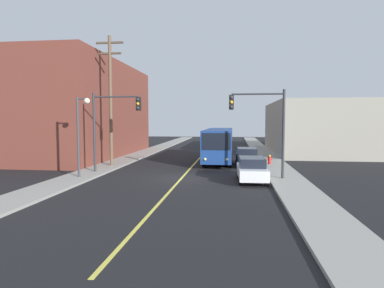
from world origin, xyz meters
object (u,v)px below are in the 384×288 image
at_px(traffic_signal_left_corner, 113,117).
at_px(street_lamp_left, 81,125).
at_px(parked_car_white, 252,169).
at_px(fire_hydrant, 269,159).
at_px(city_bus, 219,143).
at_px(utility_pole_near, 110,95).
at_px(parked_car_black, 247,157).
at_px(traffic_signal_right_corner, 260,117).

distance_m(traffic_signal_left_corner, street_lamp_left, 2.90).
bearing_deg(street_lamp_left, traffic_signal_left_corner, 60.13).
bearing_deg(parked_car_white, fire_hydrant, 76.05).
height_order(city_bus, utility_pole_near, utility_pole_near).
bearing_deg(street_lamp_left, fire_hydrant, 32.08).
bearing_deg(parked_car_white, city_bus, 103.82).
height_order(traffic_signal_left_corner, street_lamp_left, traffic_signal_left_corner).
xyz_separation_m(parked_car_white, fire_hydrant, (2.02, 8.13, -0.26)).
relative_size(city_bus, traffic_signal_left_corner, 2.03).
bearing_deg(street_lamp_left, parked_car_black, 34.76).
xyz_separation_m(city_bus, fire_hydrant, (4.65, -2.56, -1.23)).
bearing_deg(traffic_signal_left_corner, fire_hydrant, 26.48).
distance_m(utility_pole_near, traffic_signal_left_corner, 4.36).
relative_size(city_bus, parked_car_black, 2.73).
bearing_deg(parked_car_black, parked_car_white, -89.85).
height_order(parked_car_black, utility_pole_near, utility_pole_near).
relative_size(city_bus, utility_pole_near, 1.09).
bearing_deg(parked_car_black, traffic_signal_right_corner, -85.01).
xyz_separation_m(parked_car_white, street_lamp_left, (-11.66, -0.44, 2.90)).
distance_m(street_lamp_left, fire_hydrant, 16.45).
bearing_deg(street_lamp_left, city_bus, 50.96).
bearing_deg(utility_pole_near, traffic_signal_left_corner, -66.47).
distance_m(parked_car_black, traffic_signal_right_corner, 7.73).
relative_size(parked_car_white, parked_car_black, 1.00).
bearing_deg(fire_hydrant, street_lamp_left, -147.92).
relative_size(parked_car_black, utility_pole_near, 0.40).
bearing_deg(traffic_signal_left_corner, utility_pole_near, 113.53).
bearing_deg(fire_hydrant, traffic_signal_left_corner, -153.52).
relative_size(traffic_signal_left_corner, fire_hydrant, 7.14).
bearing_deg(utility_pole_near, traffic_signal_right_corner, -21.41).
distance_m(city_bus, utility_pole_near, 11.38).
height_order(utility_pole_near, street_lamp_left, utility_pole_near).
bearing_deg(street_lamp_left, parked_car_white, 2.18).
bearing_deg(utility_pole_near, street_lamp_left, -88.64).
xyz_separation_m(street_lamp_left, fire_hydrant, (13.68, 8.57, -3.16)).
bearing_deg(traffic_signal_left_corner, traffic_signal_right_corner, -6.72).
relative_size(utility_pole_near, traffic_signal_left_corner, 1.86).
distance_m(parked_car_black, street_lamp_left, 14.46).
bearing_deg(street_lamp_left, utility_pole_near, 91.36).
height_order(utility_pole_near, fire_hydrant, utility_pole_near).
xyz_separation_m(parked_car_white, parked_car_black, (-0.02, 7.63, 0.00)).
xyz_separation_m(traffic_signal_left_corner, fire_hydrant, (12.26, 6.11, -3.72)).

